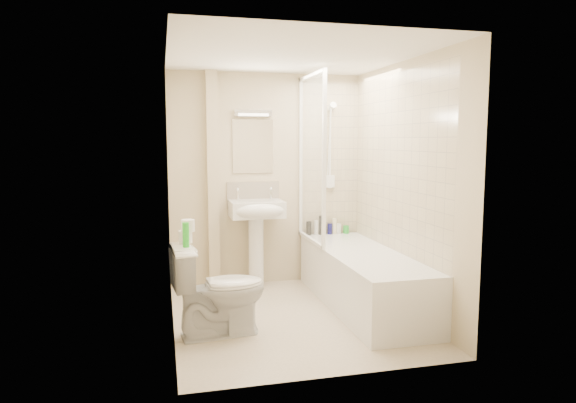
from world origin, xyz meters
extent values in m
plane|color=beige|center=(0.00, 0.00, 0.00)|extent=(2.50, 2.50, 0.00)
cube|color=beige|center=(0.00, 1.25, 1.20)|extent=(2.20, 0.02, 2.40)
cube|color=beige|center=(-1.10, 0.00, 1.20)|extent=(0.02, 2.50, 2.40)
cube|color=beige|center=(1.10, 0.00, 1.20)|extent=(0.02, 2.50, 2.40)
cube|color=white|center=(0.00, 0.00, 2.40)|extent=(2.20, 2.50, 0.02)
cube|color=beige|center=(0.75, 1.24, 1.42)|extent=(0.70, 0.01, 1.75)
cube|color=beige|center=(1.09, 0.15, 1.42)|extent=(0.01, 2.10, 1.75)
cube|color=beige|center=(-0.62, 1.19, 1.20)|extent=(0.12, 0.12, 2.40)
cube|color=beige|center=(-0.16, 1.24, 1.03)|extent=(0.60, 0.02, 0.30)
cube|color=white|center=(-0.16, 1.24, 1.58)|extent=(0.46, 0.01, 0.60)
cube|color=silver|center=(-0.16, 1.22, 1.95)|extent=(0.42, 0.07, 0.07)
cube|color=white|center=(0.75, 0.15, 0.28)|extent=(0.70, 2.10, 0.55)
cube|color=white|center=(0.75, 0.15, 0.49)|extent=(0.56, 1.96, 0.05)
cube|color=white|center=(0.40, 0.80, 1.45)|extent=(0.01, 0.90, 1.80)
cube|color=white|center=(0.40, 1.23, 1.45)|extent=(0.04, 0.04, 1.80)
cube|color=white|center=(0.40, 0.35, 1.45)|extent=(0.04, 0.04, 1.80)
cube|color=white|center=(0.40, 0.80, 2.33)|extent=(0.04, 0.90, 0.04)
cube|color=white|center=(0.40, 0.80, 0.57)|extent=(0.04, 0.90, 0.03)
cylinder|color=white|center=(0.75, 1.22, 1.55)|extent=(0.02, 0.02, 0.90)
cylinder|color=white|center=(0.75, 1.22, 1.10)|extent=(0.05, 0.05, 0.02)
cylinder|color=white|center=(0.75, 1.22, 2.00)|extent=(0.05, 0.05, 0.02)
cylinder|color=white|center=(0.75, 1.15, 2.03)|extent=(0.08, 0.11, 0.11)
cube|color=white|center=(0.75, 1.21, 1.17)|extent=(0.10, 0.05, 0.14)
cylinder|color=white|center=(0.73, 1.19, 1.60)|extent=(0.01, 0.13, 0.84)
cylinder|color=white|center=(-0.16, 1.08, 0.39)|extent=(0.17, 0.17, 0.78)
cube|color=white|center=(-0.16, 1.05, 0.90)|extent=(0.58, 0.45, 0.18)
ellipsoid|color=white|center=(-0.16, 0.88, 0.90)|extent=(0.58, 0.25, 0.18)
cube|color=silver|center=(-0.16, 1.05, 0.96)|extent=(0.40, 0.29, 0.04)
cylinder|color=white|center=(-0.35, 1.16, 1.04)|extent=(0.03, 0.03, 0.10)
cylinder|color=white|center=(0.03, 1.16, 1.04)|extent=(0.03, 0.03, 0.10)
sphere|color=white|center=(-0.35, 1.16, 1.10)|extent=(0.04, 0.04, 0.04)
sphere|color=white|center=(0.03, 1.16, 1.10)|extent=(0.04, 0.04, 0.04)
cylinder|color=black|center=(0.48, 1.16, 0.63)|extent=(0.06, 0.06, 0.16)
cylinder|color=white|center=(0.57, 1.16, 0.64)|extent=(0.05, 0.05, 0.17)
cylinder|color=black|center=(0.63, 1.16, 0.66)|extent=(0.06, 0.06, 0.22)
cylinder|color=#141356|center=(0.74, 1.16, 0.61)|extent=(0.05, 0.05, 0.13)
cylinder|color=beige|center=(0.79, 1.16, 0.64)|extent=(0.05, 0.05, 0.19)
cylinder|color=silver|center=(0.85, 1.16, 0.61)|extent=(0.06, 0.06, 0.12)
cylinder|color=green|center=(0.94, 1.16, 0.60)|extent=(0.07, 0.07, 0.09)
imported|color=white|center=(-0.72, -0.26, 0.39)|extent=(0.60, 0.87, 0.79)
cylinder|color=white|center=(-0.99, -0.17, 0.84)|extent=(0.11, 0.11, 0.10)
cylinder|color=white|center=(-0.97, -0.20, 0.94)|extent=(0.11, 0.11, 0.10)
cylinder|color=green|center=(-0.99, -0.34, 0.89)|extent=(0.05, 0.05, 0.20)
camera|label=1|loc=(-1.16, -4.50, 1.65)|focal=32.00mm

